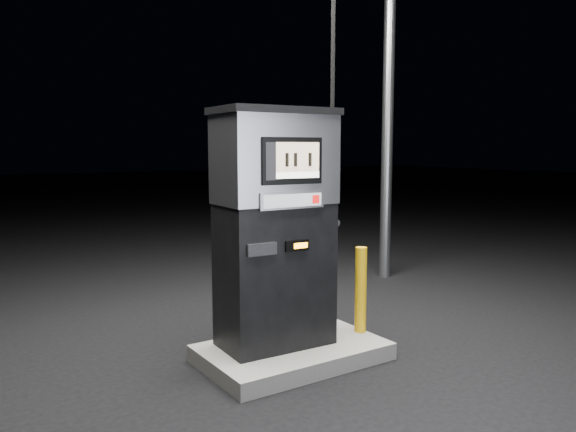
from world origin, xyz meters
TOP-DOWN VIEW (x-y plane):
  - ground at (0.00, 0.00)m, footprint 80.00×80.00m
  - pump_island at (0.00, 0.00)m, footprint 1.60×1.00m
  - fuel_dispenser at (-0.12, 0.10)m, footprint 1.16×0.66m
  - bollard_left at (-0.55, -0.01)m, footprint 0.14×0.14m
  - bollard_right at (0.74, -0.07)m, footprint 0.14×0.14m

SIDE VIEW (x-z plane):
  - ground at x=0.00m, z-range 0.00..0.00m
  - pump_island at x=0.00m, z-range 0.00..0.15m
  - bollard_right at x=0.74m, z-range 0.15..0.97m
  - bollard_left at x=-0.55m, z-range 0.15..0.99m
  - fuel_dispenser at x=-0.12m, z-range -0.94..3.39m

